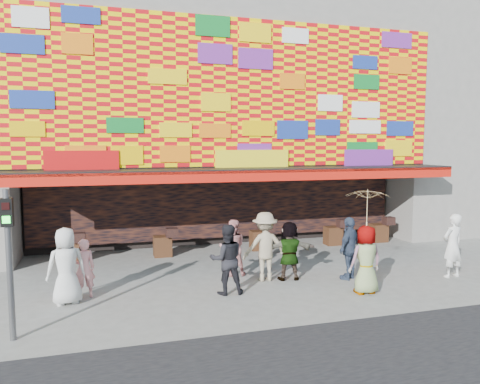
% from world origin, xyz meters
% --- Properties ---
extents(ground, '(90.00, 90.00, 0.00)m').
position_xyz_m(ground, '(0.00, 0.00, 0.00)').
color(ground, slate).
rests_on(ground, ground).
extents(shop_building, '(15.20, 9.40, 10.00)m').
position_xyz_m(shop_building, '(0.00, 8.18, 5.23)').
color(shop_building, gray).
rests_on(shop_building, ground).
extents(neighbor_right, '(11.00, 8.00, 12.00)m').
position_xyz_m(neighbor_right, '(13.00, 8.00, 6.00)').
color(neighbor_right, gray).
rests_on(neighbor_right, ground).
extents(signal_left, '(0.22, 0.20, 3.00)m').
position_xyz_m(signal_left, '(-6.20, -1.50, 1.86)').
color(signal_left, '#59595B').
rests_on(signal_left, ground).
extents(ped_a, '(1.04, 0.81, 1.87)m').
position_xyz_m(ped_a, '(-5.31, 0.42, 0.94)').
color(ped_a, silver).
rests_on(ped_a, ground).
extents(ped_b, '(0.60, 0.45, 1.50)m').
position_xyz_m(ped_b, '(-4.93, 0.80, 0.75)').
color(ped_b, pink).
rests_on(ped_b, ground).
extents(ped_c, '(0.93, 0.75, 1.81)m').
position_xyz_m(ped_c, '(-1.42, 0.08, 0.91)').
color(ped_c, black).
rests_on(ped_c, ground).
extents(ped_d, '(1.28, 0.76, 1.95)m').
position_xyz_m(ped_d, '(-0.07, 0.93, 0.97)').
color(ped_d, gray).
rests_on(ped_d, ground).
extents(ped_e, '(1.12, 0.95, 1.80)m').
position_xyz_m(ped_e, '(2.29, 0.36, 0.90)').
color(ped_e, '#303D55').
rests_on(ped_e, ground).
extents(ped_f, '(1.62, 0.74, 1.68)m').
position_xyz_m(ped_f, '(0.61, 0.78, 0.84)').
color(ped_f, gray).
rests_on(ped_f, ground).
extents(ped_g, '(0.87, 0.57, 1.77)m').
position_xyz_m(ped_g, '(2.03, -0.92, 0.89)').
color(ped_g, gray).
rests_on(ped_g, ground).
extents(ped_h, '(0.73, 0.54, 1.86)m').
position_xyz_m(ped_h, '(5.24, -0.31, 0.93)').
color(ped_h, silver).
rests_on(ped_h, ground).
extents(ped_i, '(0.88, 0.73, 1.66)m').
position_xyz_m(ped_i, '(-0.82, 1.66, 0.83)').
color(ped_i, tan).
rests_on(ped_i, ground).
extents(parasol, '(1.44, 1.45, 1.97)m').
position_xyz_m(parasol, '(2.03, -0.92, 2.21)').
color(parasol, '#F9D79D').
rests_on(parasol, ground).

